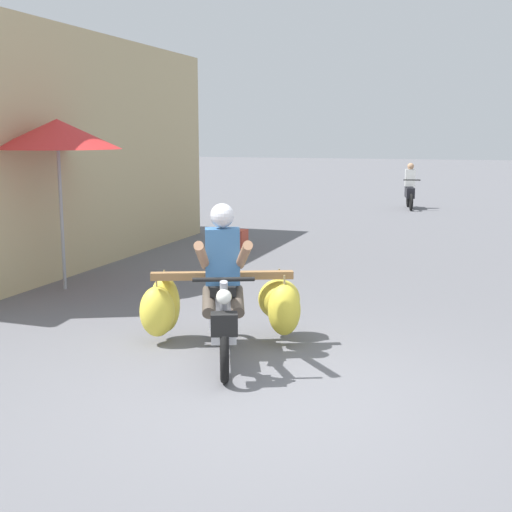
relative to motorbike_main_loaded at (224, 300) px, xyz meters
The scene contains 6 objects.
ground_plane 1.44m from the motorbike_main_loaded, 53.92° to the right, with size 120.00×120.00×0.00m, color slate.
motorbike_main_loaded is the anchor object (origin of this frame).
motorbike_distant_ahead_left 14.75m from the motorbike_main_loaded, 89.00° to the left, with size 0.57×1.60×1.40m.
shopfront_building 7.07m from the motorbike_main_loaded, 146.76° to the left, with size 4.15×8.50×3.92m.
market_umbrella_near_shop 4.15m from the motorbike_main_loaded, 150.15° to the left, with size 1.81×1.81×2.46m.
produce_crate 6.60m from the motorbike_main_loaded, 110.35° to the left, with size 0.56×0.40×0.36m, color #CC4C38.
Camera 1 is at (1.77, -5.27, 2.24)m, focal length 47.22 mm.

